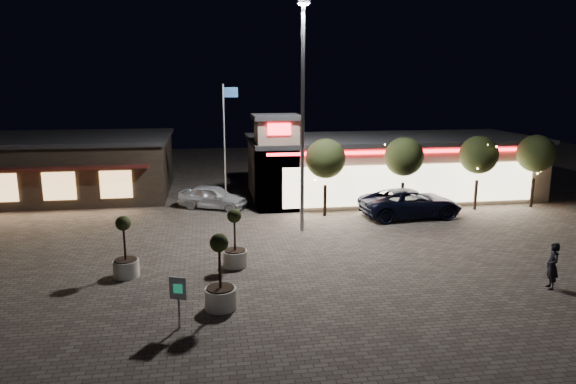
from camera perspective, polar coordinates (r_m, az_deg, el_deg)
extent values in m
plane|color=#6A6056|center=(20.96, 0.20, -10.71)|extent=(90.00, 90.00, 0.00)
cube|color=tan|center=(37.93, 11.29, 2.63)|extent=(20.00, 8.00, 4.00)
cube|color=#262628|center=(37.64, 11.42, 5.86)|extent=(20.40, 8.40, 0.30)
cube|color=#FFEBBF|center=(34.30, 13.59, 0.84)|extent=(17.00, 0.12, 2.60)
cube|color=#FE1421|center=(33.92, 13.79, 4.39)|extent=(19.00, 0.10, 0.18)
cube|color=tan|center=(33.07, -1.30, 3.06)|extent=(2.60, 2.60, 5.80)
cube|color=#262628|center=(32.73, -1.32, 8.33)|extent=(3.00, 3.00, 0.30)
cube|color=#FE1421|center=(31.44, -0.98, 6.99)|extent=(1.40, 0.10, 0.70)
cube|color=#382D23|center=(41.00, -24.39, 2.48)|extent=(16.00, 10.00, 4.00)
cube|color=#262628|center=(40.73, -24.65, 5.46)|extent=(16.40, 10.40, 0.30)
cube|color=#591E19|center=(35.77, -26.70, 2.28)|extent=(14.40, 0.80, 0.15)
cube|color=#FFBD72|center=(36.94, -29.32, 0.40)|extent=(2.00, 0.12, 1.80)
cube|color=#FFBD72|center=(35.88, -24.08, 0.60)|extent=(2.00, 0.12, 1.80)
cube|color=#FFBD72|center=(35.12, -18.56, 0.80)|extent=(2.00, 0.12, 1.80)
cylinder|color=gray|center=(27.62, 1.64, 7.72)|extent=(0.20, 0.20, 12.00)
cube|color=gray|center=(27.83, 1.72, 20.55)|extent=(0.60, 0.40, 0.35)
cube|color=white|center=(27.80, 1.72, 20.14)|extent=(0.45, 0.30, 0.08)
cylinder|color=white|center=(32.34, -7.06, 4.73)|extent=(0.10, 0.10, 8.00)
cube|color=#295898|center=(32.10, -6.40, 10.96)|extent=(0.90, 0.04, 0.60)
cylinder|color=#332319|center=(31.71, 4.13, -0.94)|extent=(0.20, 0.20, 1.92)
sphere|color=#2D3819|center=(31.22, 4.20, 3.73)|extent=(2.42, 2.42, 2.42)
cylinder|color=#332319|center=(33.19, 12.56, -0.61)|extent=(0.20, 0.20, 1.92)
sphere|color=#2D3819|center=(32.73, 12.77, 3.85)|extent=(2.42, 2.42, 2.42)
cylinder|color=#332319|center=(35.33, 20.13, -0.30)|extent=(0.20, 0.20, 1.92)
sphere|color=#2D3819|center=(34.89, 20.44, 3.89)|extent=(2.42, 2.42, 2.42)
cylinder|color=#332319|center=(37.43, 25.48, -0.08)|extent=(0.20, 0.20, 1.92)
sphere|color=#2D3819|center=(37.02, 25.85, 3.87)|extent=(2.42, 2.42, 2.42)
imported|color=black|center=(32.27, 13.47, -1.19)|extent=(6.38, 3.20, 1.73)
imported|color=silver|center=(33.87, -8.34, -0.53)|extent=(4.84, 3.47, 1.53)
imported|color=black|center=(23.18, 27.32, -7.32)|extent=(0.63, 0.79, 1.91)
cylinder|color=white|center=(23.13, -17.53, -8.09)|extent=(1.09, 1.09, 0.72)
cylinder|color=black|center=(23.00, -17.59, -7.20)|extent=(0.94, 0.94, 0.05)
cylinder|color=#332319|center=(22.74, -17.73, -5.20)|extent=(0.09, 0.09, 1.63)
sphere|color=#2D3819|center=(22.53, -17.85, -3.32)|extent=(0.63, 0.63, 0.63)
cylinder|color=white|center=(19.31, -7.49, -11.64)|extent=(1.16, 1.16, 0.77)
cylinder|color=black|center=(19.15, -7.52, -10.53)|extent=(1.01, 1.01, 0.06)
cylinder|color=#332319|center=(18.82, -7.60, -8.00)|extent=(0.10, 0.10, 1.74)
sphere|color=#2D3819|center=(18.56, -7.67, -5.62)|extent=(0.68, 0.68, 0.68)
cylinder|color=white|center=(23.37, -5.88, -7.35)|extent=(1.08, 1.08, 0.72)
cylinder|color=black|center=(23.25, -5.90, -6.47)|extent=(0.94, 0.94, 0.05)
cylinder|color=#332319|center=(23.00, -5.95, -4.49)|extent=(0.09, 0.09, 1.63)
sphere|color=#2D3819|center=(22.79, -5.99, -2.64)|extent=(0.63, 0.63, 0.63)
cylinder|color=gray|center=(18.09, -12.01, -12.96)|extent=(0.07, 0.07, 1.10)
cube|color=white|center=(17.74, -12.14, -10.41)|extent=(0.57, 0.27, 0.78)
cube|color=#178A5A|center=(17.71, -12.14, -10.46)|extent=(0.31, 0.13, 0.32)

